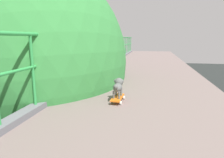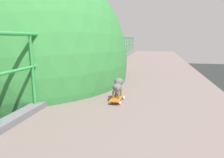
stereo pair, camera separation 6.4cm
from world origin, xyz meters
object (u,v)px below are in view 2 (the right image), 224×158
object	(u,v)px
small_dog	(118,86)
car_red_taxi_sixth	(20,128)
toy_skateboard	(117,98)
city_bus	(82,78)

from	to	relation	value
small_dog	car_red_taxi_sixth	bearing A→B (deg)	137.32
toy_skateboard	city_bus	bearing A→B (deg)	112.93
car_red_taxi_sixth	toy_skateboard	xyz separation A→B (m)	(8.66, -8.03, 5.29)
city_bus	small_dog	distance (m)	22.68
city_bus	small_dog	size ratio (longest dim) A/B	26.82
small_dog	city_bus	bearing A→B (deg)	112.97
city_bus	toy_skateboard	size ratio (longest dim) A/B	21.55
car_red_taxi_sixth	city_bus	world-z (taller)	city_bus
city_bus	small_dog	bearing A→B (deg)	-67.03
toy_skateboard	small_dog	distance (m)	0.23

